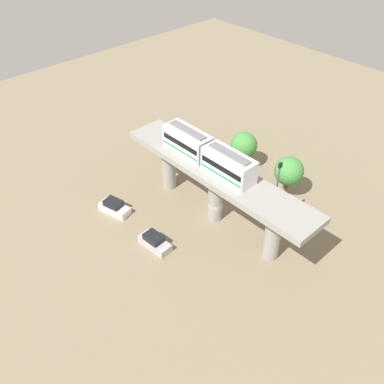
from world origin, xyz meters
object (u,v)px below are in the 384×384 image
parked_car_white (114,207)px  signal_post (275,195)px  tree_near_viaduct (244,145)px  train (207,153)px  tree_mid_lot (289,171)px  parked_car_silver (155,242)px

parked_car_white → signal_post: signal_post is taller
tree_near_viaduct → signal_post: 13.93m
train → tree_near_viaduct: (10.98, 3.45, -5.36)m
tree_mid_lot → parked_car_white: bearing=145.2°
train → tree_near_viaduct: 12.70m
train → tree_near_viaduct: bearing=17.5°
signal_post → train: bearing=112.8°
parked_car_white → train: bearing=-56.7°
signal_post → parked_car_silver: bearing=148.2°
parked_car_silver → tree_mid_lot: bearing=-18.3°
parked_car_white → tree_near_viaduct: size_ratio=0.77×
tree_near_viaduct → tree_mid_lot: bearing=-95.0°
parked_car_silver → parked_car_white: 8.55m
parked_car_silver → parked_car_white: same height
parked_car_white → signal_post: (12.30, -16.23, 4.94)m
train → tree_near_viaduct: train is taller
parked_car_white → tree_mid_lot: 23.56m
parked_car_white → tree_near_viaduct: (19.88, -4.69, 3.15)m
tree_near_viaduct → parked_car_white: bearing=166.7°
tree_near_viaduct → tree_mid_lot: size_ratio=0.94×
train → parked_car_white: train is taller
parked_car_silver → signal_post: signal_post is taller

